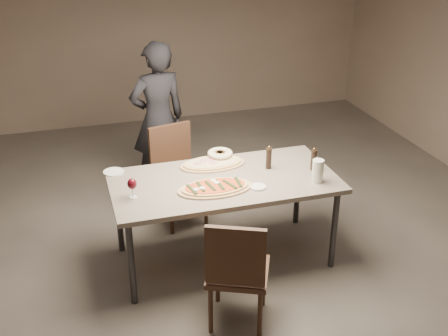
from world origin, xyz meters
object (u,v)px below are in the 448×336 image
object	(u,v)px
dining_table	(224,186)
zucchini_pizza	(215,187)
chair_far	(176,169)
pepper_mill_left	(314,160)
ham_pizza	(213,164)
bread_basket	(220,155)
chair_near	(237,269)
diner	(158,119)
carafe	(318,171)

from	to	relation	value
dining_table	zucchini_pizza	world-z (taller)	zucchini_pizza
chair_far	pepper_mill_left	bearing A→B (deg)	126.63
zucchini_pizza	ham_pizza	xyz separation A→B (m)	(0.10, 0.43, -0.00)
bread_basket	chair_near	size ratio (longest dim) A/B	0.24
chair_near	diner	bearing A→B (deg)	117.01
chair_near	diner	distance (m)	2.27
carafe	dining_table	bearing A→B (deg)	159.92
carafe	chair_far	bearing A→B (deg)	131.13
carafe	chair_far	world-z (taller)	carafe
chair_near	carafe	bearing A→B (deg)	58.85
chair_far	diner	world-z (taller)	diner
bread_basket	chair_far	size ratio (longest dim) A/B	0.23
ham_pizza	carafe	bearing A→B (deg)	-55.85
bread_basket	pepper_mill_left	world-z (taller)	pepper_mill_left
dining_table	carafe	world-z (taller)	carafe
zucchini_pizza	bread_basket	size ratio (longest dim) A/B	2.76
diner	ham_pizza	bearing A→B (deg)	92.17
carafe	zucchini_pizza	bearing A→B (deg)	172.40
chair_near	dining_table	bearing A→B (deg)	103.57
zucchini_pizza	chair_far	world-z (taller)	chair_far
carafe	chair_near	xyz separation A→B (m)	(-0.85, -0.58, -0.35)
ham_pizza	bread_basket	distance (m)	0.14
zucchini_pizza	chair_near	world-z (taller)	chair_near
dining_table	pepper_mill_left	bearing A→B (deg)	-3.44
pepper_mill_left	chair_far	world-z (taller)	pepper_mill_left
zucchini_pizza	dining_table	bearing A→B (deg)	72.17
ham_pizza	pepper_mill_left	bearing A→B (deg)	-41.81
chair_near	pepper_mill_left	bearing A→B (deg)	65.33
dining_table	ham_pizza	xyz separation A→B (m)	(-0.02, 0.28, 0.07)
diner	chair_far	bearing A→B (deg)	83.21
chair_far	carafe	bearing A→B (deg)	118.53
diner	dining_table	bearing A→B (deg)	90.43
chair_near	diner	size ratio (longest dim) A/B	0.56
chair_near	ham_pizza	bearing A→B (deg)	107.06
ham_pizza	chair_far	distance (m)	0.62
pepper_mill_left	ham_pizza	bearing A→B (deg)	157.07
pepper_mill_left	carafe	size ratio (longest dim) A/B	1.05
bread_basket	ham_pizza	bearing A→B (deg)	-135.16
carafe	bread_basket	bearing A→B (deg)	134.42
zucchini_pizza	bread_basket	bearing A→B (deg)	90.49
pepper_mill_left	chair_near	bearing A→B (deg)	-139.01
chair_far	diner	distance (m)	0.67
chair_near	bread_basket	bearing A→B (deg)	103.28
carafe	diner	size ratio (longest dim) A/B	0.12
chair_far	diner	bearing A→B (deg)	-99.25
carafe	diner	distance (m)	1.92
chair_near	chair_far	world-z (taller)	chair_far
dining_table	chair_near	bearing A→B (deg)	-100.77
zucchini_pizza	chair_near	distance (m)	0.74
diner	bread_basket	bearing A→B (deg)	98.02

